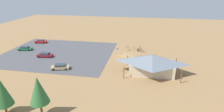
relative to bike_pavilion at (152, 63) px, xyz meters
The scene contains 23 objects.
ground 14.35m from the bike_pavilion, 55.49° to the right, with size 160.00×160.00×0.00m, color #937047.
parking_lot_asphalt 32.37m from the bike_pavilion, 17.88° to the right, with size 35.81×30.24×0.05m, color #4C4C51.
bike_pavilion is the anchor object (origin of this frame).
trash_bin 17.47m from the bike_pavilion, 76.09° to the right, with size 0.60×0.60×0.90m, color brown.
lot_sign 16.67m from the bike_pavilion, 49.15° to the right, with size 0.56×0.08×2.20m.
pine_midwest 28.24m from the bike_pavilion, 47.69° to the left, with size 3.27×3.27×7.47m.
pine_east 33.31m from the bike_pavilion, 40.29° to the left, with size 3.22×3.22×7.08m.
bicycle_red_edge_south 10.34m from the bike_pavilion, 106.77° to the right, with size 1.31×1.05×0.84m.
bicycle_silver_lone_west 9.41m from the bike_pavilion, 82.38° to the right, with size 1.64×0.48×0.77m.
bicycle_orange_mid_cluster 18.12m from the bike_pavilion, 66.19° to the right, with size 1.24×1.14×0.79m.
bicycle_white_near_porch 19.39m from the bike_pavilion, 73.87° to the right, with size 1.61×0.82×0.84m.
bicycle_black_yard_left 16.00m from the bike_pavilion, 80.96° to the right, with size 1.70×0.48×0.80m.
bicycle_yellow_yard_front 21.52m from the bike_pavilion, 67.45° to the right, with size 1.18×1.41×0.82m.
bicycle_green_front_row 12.02m from the bike_pavilion, 96.74° to the right, with size 0.67×1.74×0.89m.
bicycle_purple_back_row 20.19m from the bike_pavilion, 79.94° to the right, with size 1.26×1.31×0.83m.
bicycle_blue_yard_center 17.93m from the bike_pavilion, 79.26° to the right, with size 1.00×1.39×0.82m.
bicycle_teal_by_bin 11.52m from the bike_pavilion, 86.70° to the right, with size 1.71×0.56×0.91m.
bicycle_red_trailside 11.43m from the bike_pavilion, 76.59° to the right, with size 1.18×1.39×0.78m.
car_maroon_by_curb 33.55m from the bike_pavilion, ahead, with size 4.94×2.40×1.48m.
car_tan_aisle_side 24.38m from the bike_pavilion, ahead, with size 5.10×2.99×1.45m.
car_red_mid_lot 47.07m from the bike_pavilion, 25.02° to the right, with size 4.63×2.42×1.33m.
car_green_second_row 44.61m from the bike_pavilion, 13.87° to the right, with size 4.85×2.62×1.40m.
visitor_by_pavilion 9.01m from the bike_pavilion, 120.15° to the right, with size 0.36×0.37×1.80m.
Camera 1 is at (-5.82, 56.74, 21.21)m, focal length 29.99 mm.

